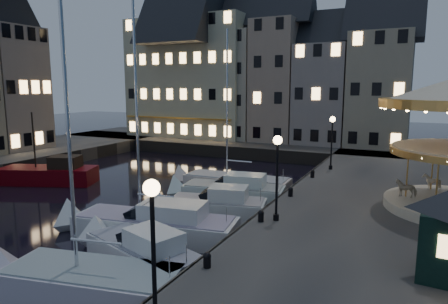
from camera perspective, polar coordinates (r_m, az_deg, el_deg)
The scene contains 27 objects.
ground at distance 22.72m, azimuth -11.32°, elevation -10.80°, with size 160.00×160.00×0.00m, color black.
quay_east at distance 24.01m, azimuth 27.19°, elevation -8.92°, with size 16.00×56.00×1.30m, color #474442.
quay_north at distance 50.10m, azimuth 0.68°, elevation 1.19°, with size 44.00×12.00×1.30m, color #474442.
quaywall_e at distance 25.00m, azimuth 8.42°, elevation -7.26°, with size 0.15×44.00×1.30m, color #47423A.
quaywall_n at distance 43.90m, azimuth -0.28°, elevation 0.03°, with size 48.00×0.15×1.30m, color #47423A.
streetlamp_a at distance 10.52m, azimuth -10.12°, elevation -11.59°, with size 0.44×0.44×4.17m.
streetlamp_b at distance 19.21m, azimuth 7.60°, elevation -1.95°, with size 0.44×0.44×4.17m.
streetlamp_c at distance 32.17m, azimuth 15.17°, elevation 2.35°, with size 0.44×0.44×4.17m.
bollard_a at distance 14.87m, azimuth -2.44°, elevation -15.08°, with size 0.30×0.30×0.57m.
bollard_b at distance 19.56m, azimuth 5.29°, elevation -9.02°, with size 0.30×0.30×0.57m.
bollard_c at distance 24.12m, azimuth 9.49°, elevation -5.56°, with size 0.30×0.30×0.57m.
bollard_d at distance 29.30m, azimuth 12.53°, elevation -3.00°, with size 0.30×0.30×0.57m.
townhouse_na at distance 57.09m, azimuth -9.08°, elevation 9.24°, with size 5.50×8.00×12.80m.
townhouse_nb at distance 54.18m, azimuth -4.28°, elevation 9.87°, with size 6.16×8.00×13.80m.
townhouse_nc at distance 51.43m, azimuth 1.66°, elevation 10.48°, with size 6.82×8.00×14.80m.
townhouse_nd at distance 49.37m, azimuth 7.88°, elevation 11.02°, with size 5.50×8.00×15.80m.
townhouse_ne at distance 47.94m, azimuth 14.12°, elevation 9.09°, with size 6.16×8.00×12.80m.
townhouse_nf at distance 47.07m, azimuth 21.46°, elevation 9.34°, with size 6.82×8.00×13.80m.
townhouse_wc at distance 47.97m, azimuth -29.09°, elevation 9.05°, with size 8.80×5.50×14.20m.
hotel_corner at distance 54.19m, azimuth -4.26°, elevation 11.45°, with size 17.60×9.00×16.80m.
motorboat_a at distance 16.56m, azimuth -19.88°, elevation -17.06°, with size 7.86×3.98×13.02m.
motorboat_b at distance 18.19m, azimuth -12.12°, elevation -13.89°, with size 7.22×4.08×2.15m.
motorboat_c at distance 21.45m, azimuth -10.74°, elevation -10.07°, with size 9.61×3.99×12.71m.
motorboat_d at distance 24.08m, azimuth -1.95°, elevation -7.85°, with size 6.82×3.56×2.15m.
motorboat_e at distance 27.37m, azimuth 0.54°, elevation -5.71°, with size 7.93×3.37×2.15m.
motorboat_f at distance 30.23m, azimuth 0.79°, elevation -4.48°, with size 9.01×2.55×11.98m.
red_fishing_boat at distance 35.27m, azimuth -23.56°, elevation -2.99°, with size 7.91×5.19×5.95m.
Camera 1 is at (13.03, -16.92, 7.75)m, focal length 32.00 mm.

